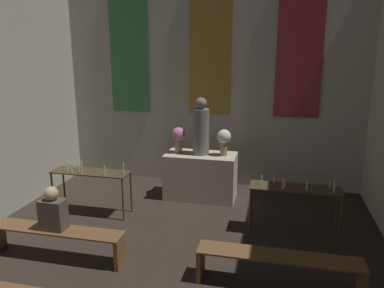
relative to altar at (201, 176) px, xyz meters
The scene contains 10 objects.
wall_back 2.34m from the altar, 90.00° to the left, with size 6.91×0.16×5.09m.
altar is the anchor object (origin of this frame).
statue 1.01m from the altar, ahead, with size 0.33×0.33×1.17m.
flower_vase_left 0.94m from the altar, behind, with size 0.28×0.28×0.54m.
flower_vase_right 0.94m from the altar, ahead, with size 0.28×0.28×0.54m.
candle_rack_left 2.23m from the altar, 146.75° to the right, with size 1.48×0.45×1.03m.
candle_rack_right 2.23m from the altar, 33.30° to the right, with size 1.48×0.45×1.02m.
pew_back_left 3.25m from the altar, 119.78° to the right, with size 2.11×0.36×0.47m.
pew_back_right 3.25m from the altar, 60.22° to the right, with size 2.11×0.36×0.47m.
person_seated 3.26m from the altar, 119.77° to the right, with size 0.36×0.24×0.66m.
Camera 1 is at (1.50, 1.94, 3.02)m, focal length 35.00 mm.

